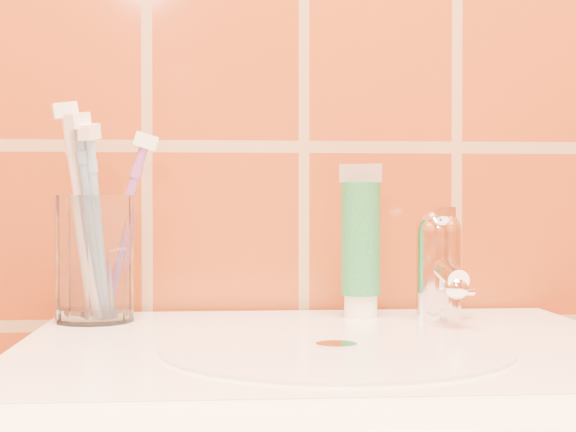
{
  "coord_description": "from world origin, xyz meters",
  "views": [
    {
      "loc": [
        -0.1,
        0.17,
        0.98
      ],
      "look_at": [
        -0.03,
        1.08,
        0.96
      ],
      "focal_mm": 55.0,
      "sensor_mm": 36.0,
      "label": 1
    }
  ],
  "objects": [
    {
      "name": "toothpaste_tube",
      "position": [
        0.06,
        1.12,
        0.93
      ],
      "size": [
        0.05,
        0.04,
        0.17
      ],
      "rotation": [
        0.0,
        0.0,
        -0.35
      ],
      "color": "white",
      "rests_on": "pedestal_sink"
    },
    {
      "name": "toothbrush_0",
      "position": [
        -0.23,
        1.09,
        0.95
      ],
      "size": [
        0.06,
        0.09,
        0.22
      ],
      "primitive_type": null,
      "rotation": [
        0.16,
        0.0,
        -0.36
      ],
      "color": "#79A8D8",
      "rests_on": "glass_tumbler"
    },
    {
      "name": "faucet",
      "position": [
        0.14,
        1.09,
        0.91
      ],
      "size": [
        0.05,
        0.11,
        0.12
      ],
      "color": "white",
      "rests_on": "pedestal_sink"
    },
    {
      "name": "glass_tumbler",
      "position": [
        -0.23,
        1.11,
        0.92
      ],
      "size": [
        0.1,
        0.1,
        0.13
      ],
      "primitive_type": "cylinder",
      "rotation": [
        0.0,
        0.0,
        0.27
      ],
      "color": "white",
      "rests_on": "pedestal_sink"
    },
    {
      "name": "toothbrush_1",
      "position": [
        -0.21,
        1.12,
        0.95
      ],
      "size": [
        0.1,
        0.09,
        0.21
      ],
      "primitive_type": null,
      "rotation": [
        0.28,
        0.0,
        1.71
      ],
      "color": "#884798",
      "rests_on": "glass_tumbler"
    },
    {
      "name": "toothbrush_3",
      "position": [
        -0.23,
        1.09,
        0.96
      ],
      "size": [
        0.09,
        0.1,
        0.23
      ],
      "primitive_type": null,
      "rotation": [
        0.17,
        0.0,
        -0.64
      ],
      "color": "#688FBA",
      "rests_on": "glass_tumbler"
    },
    {
      "name": "toothbrush_2",
      "position": [
        -0.24,
        1.09,
        0.96
      ],
      "size": [
        0.08,
        0.07,
        0.24
      ],
      "primitive_type": null,
      "rotation": [
        0.15,
        0.0,
        -1.24
      ],
      "color": "white",
      "rests_on": "glass_tumbler"
    }
  ]
}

